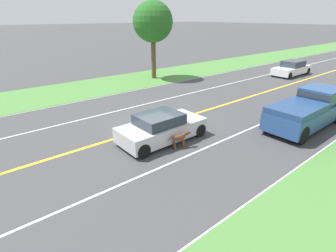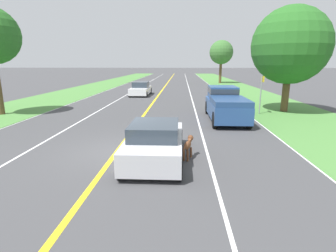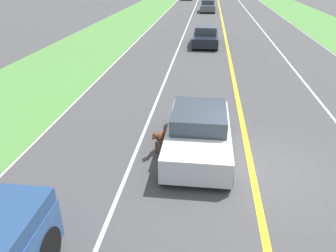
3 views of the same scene
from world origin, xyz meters
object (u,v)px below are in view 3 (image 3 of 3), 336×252
Objects in this scene: ego_car at (198,133)px; car_trailing_mid at (208,6)px; dog at (160,137)px; car_trailing_near at (206,36)px.

car_trailing_mid reaches higher than ego_car.
ego_car is at bearing -154.49° from dog.
car_trailing_mid is at bearing -89.89° from ego_car.
car_trailing_near is (0.04, -15.72, -0.02)m from ego_car.
dog is at bearing 88.24° from car_trailing_mid.
dog is at bearing 7.90° from ego_car.
dog is 0.25× the size of car_trailing_mid.
ego_car is at bearing 90.11° from car_trailing_mid.
car_trailing_mid is at bearing -74.16° from dog.
ego_car is 1.19m from dog.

